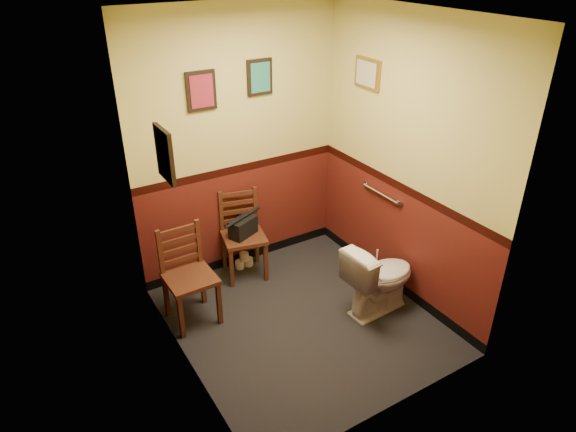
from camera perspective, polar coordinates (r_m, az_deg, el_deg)
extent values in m
cube|color=black|center=(4.91, 1.55, -11.53)|extent=(2.20, 2.40, 0.00)
cube|color=silver|center=(3.80, 2.11, 21.56)|extent=(2.20, 2.40, 0.00)
cube|color=#541912|center=(5.14, -5.55, 7.75)|extent=(2.20, 0.00, 2.70)
cube|color=#541912|center=(3.36, 12.97, -4.77)|extent=(2.20, 0.00, 2.70)
cube|color=#541912|center=(3.76, -12.47, -0.97)|extent=(0.00, 2.40, 2.70)
cube|color=#541912|center=(4.82, 12.90, 5.69)|extent=(0.00, 2.40, 2.70)
cylinder|color=silver|center=(5.12, 10.25, 2.44)|extent=(0.03, 0.50, 0.03)
cylinder|color=silver|center=(4.97, 12.29, 1.40)|extent=(0.02, 0.06, 0.06)
cylinder|color=silver|center=(5.30, 8.67, 3.51)|extent=(0.02, 0.06, 0.06)
cube|color=black|center=(4.81, -9.63, 13.55)|extent=(0.28, 0.03, 0.36)
cube|color=maroon|center=(4.80, -9.55, 13.51)|extent=(0.22, 0.01, 0.30)
cube|color=black|center=(5.05, -3.18, 15.16)|extent=(0.26, 0.03, 0.34)
cube|color=#257867|center=(5.03, -3.08, 15.12)|extent=(0.20, 0.01, 0.28)
cube|color=black|center=(3.64, -13.56, 6.65)|extent=(0.03, 0.30, 0.38)
cube|color=#B9AD91|center=(3.64, -13.30, 6.71)|extent=(0.01, 0.24, 0.31)
cube|color=olive|center=(5.02, 8.83, 15.39)|extent=(0.03, 0.34, 0.28)
cube|color=#B9AD91|center=(5.01, 8.68, 15.38)|extent=(0.01, 0.28, 0.22)
imported|color=white|center=(4.92, 10.14, -6.80)|extent=(0.75, 0.45, 0.71)
cylinder|color=silver|center=(5.33, 9.57, -7.41)|extent=(0.13, 0.13, 0.13)
cylinder|color=silver|center=(5.21, 9.76, -5.45)|extent=(0.02, 0.02, 0.37)
cube|color=#582C1A|center=(4.73, -10.82, -6.82)|extent=(0.44, 0.44, 0.04)
cube|color=#582C1A|center=(4.68, -11.81, -10.89)|extent=(0.04, 0.04, 0.46)
cube|color=#582C1A|center=(4.97, -13.38, -8.54)|extent=(0.04, 0.04, 0.46)
cube|color=#582C1A|center=(4.78, -7.66, -9.54)|extent=(0.04, 0.04, 0.46)
cube|color=#582C1A|center=(5.06, -9.46, -7.32)|extent=(0.04, 0.04, 0.46)
cube|color=#582C1A|center=(4.72, -14.02, -4.01)|extent=(0.04, 0.04, 0.46)
cube|color=#582C1A|center=(4.81, -9.91, -2.82)|extent=(0.04, 0.04, 0.46)
cube|color=#582C1A|center=(4.83, -11.79, -4.71)|extent=(0.35, 0.03, 0.05)
cube|color=#582C1A|center=(4.77, -11.91, -3.68)|extent=(0.35, 0.03, 0.05)
cube|color=#582C1A|center=(4.72, -12.03, -2.62)|extent=(0.35, 0.03, 0.05)
cube|color=#582C1A|center=(4.67, -12.16, -1.54)|extent=(0.35, 0.03, 0.05)
cube|color=#582C1A|center=(5.30, -4.95, -2.32)|extent=(0.51, 0.51, 0.04)
cube|color=#582C1A|center=(5.24, -6.30, -5.74)|extent=(0.05, 0.05, 0.45)
cube|color=#582C1A|center=(5.54, -7.14, -3.73)|extent=(0.05, 0.05, 0.45)
cube|color=#582C1A|center=(5.31, -2.46, -5.07)|extent=(0.05, 0.05, 0.45)
cube|color=#582C1A|center=(5.60, -3.51, -3.12)|extent=(0.05, 0.05, 0.45)
cube|color=#582C1A|center=(5.32, -7.44, 0.46)|extent=(0.05, 0.04, 0.45)
cube|color=#582C1A|center=(5.39, -3.66, 1.03)|extent=(0.05, 0.04, 0.45)
cube|color=#582C1A|center=(5.41, -5.48, -0.44)|extent=(0.34, 0.10, 0.05)
cube|color=#582C1A|center=(5.36, -5.53, 0.51)|extent=(0.34, 0.10, 0.05)
cube|color=#582C1A|center=(5.31, -5.58, 1.47)|extent=(0.34, 0.10, 0.05)
cube|color=#582C1A|center=(5.27, -5.63, 2.45)|extent=(0.34, 0.10, 0.05)
cube|color=black|center=(5.24, -5.01, -1.24)|extent=(0.34, 0.26, 0.19)
cylinder|color=black|center=(5.19, -5.06, -0.15)|extent=(0.25, 0.13, 0.03)
cylinder|color=silver|center=(5.61, -5.39, -5.38)|extent=(0.10, 0.10, 0.09)
cylinder|color=silver|center=(5.65, -4.41, -5.08)|extent=(0.10, 0.10, 0.09)
cylinder|color=silver|center=(5.57, -4.89, -4.51)|extent=(0.10, 0.10, 0.09)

